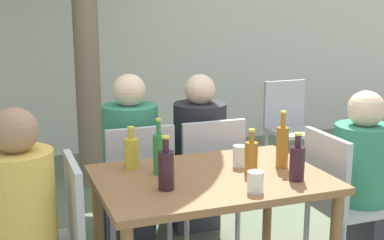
{
  "coord_description": "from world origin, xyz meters",
  "views": [
    {
      "loc": [
        -1.07,
        -2.58,
        1.68
      ],
      "look_at": [
        0.0,
        0.3,
        0.98
      ],
      "focal_mm": 50.0,
      "sensor_mm": 36.0,
      "label": 1
    }
  ],
  "objects": [
    {
      "name": "drinking_glass_1",
      "position": [
        0.11,
        -0.31,
        0.79
      ],
      "size": [
        0.08,
        0.08,
        0.11
      ],
      "color": "silver",
      "rests_on": "dining_table_front"
    },
    {
      "name": "patio_chair_3",
      "position": [
        0.25,
        0.67,
        0.51
      ],
      "size": [
        0.44,
        0.44,
        0.9
      ],
      "rotation": [
        0.0,
        0.0,
        3.14
      ],
      "color": "#B2B2B7",
      "rests_on": "ground_plane"
    },
    {
      "name": "person_seated_1",
      "position": [
        1.09,
        -0.0,
        0.51
      ],
      "size": [
        0.58,
        0.35,
        1.15
      ],
      "rotation": [
        0.0,
        0.0,
        1.57
      ],
      "color": "#383842",
      "rests_on": "ground_plane"
    },
    {
      "name": "person_seated_3",
      "position": [
        0.25,
        0.9,
        0.53
      ],
      "size": [
        0.37,
        0.59,
        1.18
      ],
      "rotation": [
        0.0,
        0.0,
        3.14
      ],
      "color": "#383842",
      "rests_on": "ground_plane"
    },
    {
      "name": "patio_chair_4",
      "position": [
        1.58,
        1.84,
        0.51
      ],
      "size": [
        0.44,
        0.44,
        0.9
      ],
      "color": "#B2B2B7",
      "rests_on": "ground_plane"
    },
    {
      "name": "drinking_glass_0",
      "position": [
        0.22,
        0.1,
        0.79
      ],
      "size": [
        0.07,
        0.07,
        0.12
      ],
      "color": "white",
      "rests_on": "dining_table_front"
    },
    {
      "name": "oil_cruet_3",
      "position": [
        -0.38,
        0.28,
        0.83
      ],
      "size": [
        0.08,
        0.08,
        0.25
      ],
      "color": "gold",
      "rests_on": "dining_table_front"
    },
    {
      "name": "patio_chair_1",
      "position": [
        0.86,
        0.0,
        0.51
      ],
      "size": [
        0.44,
        0.44,
        0.9
      ],
      "rotation": [
        0.0,
        0.0,
        1.57
      ],
      "color": "#B2B2B7",
      "rests_on": "ground_plane"
    },
    {
      "name": "wine_bottle_0",
      "position": [
        -0.3,
        -0.12,
        0.84
      ],
      "size": [
        0.08,
        0.08,
        0.28
      ],
      "color": "#331923",
      "rests_on": "dining_table_front"
    },
    {
      "name": "person_seated_0",
      "position": [
        -1.09,
        -0.0,
        0.53
      ],
      "size": [
        0.57,
        0.35,
        1.19
      ],
      "rotation": [
        0.0,
        0.0,
        -1.57
      ],
      "color": "#383842",
      "rests_on": "ground_plane"
    },
    {
      "name": "amber_bottle_2",
      "position": [
        0.22,
        -0.05,
        0.83
      ],
      "size": [
        0.07,
        0.07,
        0.26
      ],
      "color": "#9E661E",
      "rests_on": "dining_table_front"
    },
    {
      "name": "person_seated_2",
      "position": [
        -0.25,
        0.9,
        0.54
      ],
      "size": [
        0.37,
        0.59,
        1.2
      ],
      "rotation": [
        0.0,
        0.0,
        3.14
      ],
      "color": "#383842",
      "rests_on": "ground_plane"
    },
    {
      "name": "dining_table_front",
      "position": [
        0.0,
        0.0,
        0.64
      ],
      "size": [
        1.25,
        0.87,
        0.73
      ],
      "color": "brown",
      "rests_on": "ground_plane"
    },
    {
      "name": "amber_bottle_5",
      "position": [
        0.44,
        -0.0,
        0.86
      ],
      "size": [
        0.07,
        0.07,
        0.33
      ],
      "color": "#9E661E",
      "rests_on": "dining_table_front"
    },
    {
      "name": "green_bottle_1",
      "position": [
        -0.26,
        0.13,
        0.85
      ],
      "size": [
        0.07,
        0.07,
        0.32
      ],
      "color": "#287A38",
      "rests_on": "dining_table_front"
    },
    {
      "name": "cafe_building_wall",
      "position": [
        0.0,
        3.24,
        1.4
      ],
      "size": [
        10.0,
        0.08,
        2.8
      ],
      "color": "silver",
      "rests_on": "ground_plane"
    },
    {
      "name": "wine_bottle_4",
      "position": [
        0.4,
        -0.23,
        0.83
      ],
      "size": [
        0.08,
        0.08,
        0.26
      ],
      "color": "#331923",
      "rests_on": "dining_table_front"
    },
    {
      "name": "patio_chair_0",
      "position": [
        -0.86,
        0.0,
        0.51
      ],
      "size": [
        0.44,
        0.44,
        0.9
      ],
      "rotation": [
        0.0,
        0.0,
        -1.57
      ],
      "color": "#B2B2B7",
      "rests_on": "ground_plane"
    },
    {
      "name": "patio_chair_2",
      "position": [
        -0.25,
        0.67,
        0.51
      ],
      "size": [
        0.44,
        0.44,
        0.9
      ],
      "rotation": [
        0.0,
        0.0,
        3.14
      ],
      "color": "#B2B2B7",
      "rests_on": "ground_plane"
    }
  ]
}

